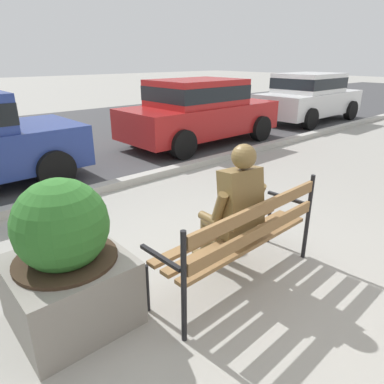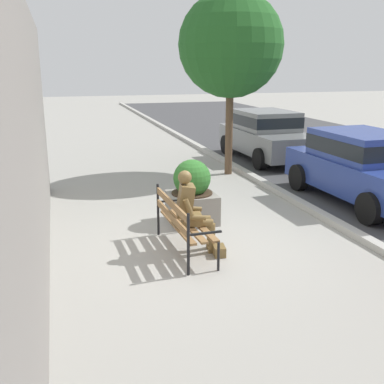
# 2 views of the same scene
# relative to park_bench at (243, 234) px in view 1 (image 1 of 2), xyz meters

# --- Properties ---
(ground_plane) EXTENTS (80.00, 80.00, 0.00)m
(ground_plane) POSITION_rel_park_bench_xyz_m (-0.25, 0.27, -0.54)
(ground_plane) COLOR #9E9B93
(curb_stone) EXTENTS (60.00, 0.20, 0.12)m
(curb_stone) POSITION_rel_park_bench_xyz_m (-0.25, 3.17, -0.48)
(curb_stone) COLOR #B2AFA8
(curb_stone) RESTS_ON ground
(park_bench) EXTENTS (1.82, 0.60, 0.95)m
(park_bench) POSITION_rel_park_bench_xyz_m (0.00, 0.00, 0.00)
(park_bench) COLOR olive
(park_bench) RESTS_ON ground
(bronze_statue_seated) EXTENTS (0.72, 0.79, 1.37)m
(bronze_statue_seated) POSITION_rel_park_bench_xyz_m (0.06, 0.21, 0.12)
(bronze_statue_seated) COLOR brown
(bronze_statue_seated) RESTS_ON ground
(concrete_planter) EXTENTS (0.88, 0.88, 1.24)m
(concrete_planter) POSITION_rel_park_bench_xyz_m (-1.41, 0.60, 0.01)
(concrete_planter) COLOR gray
(concrete_planter) RESTS_ON ground
(parked_car_red) EXTENTS (4.13, 1.98, 1.56)m
(parked_car_red) POSITION_rel_park_bench_xyz_m (3.68, 4.64, 0.30)
(parked_car_red) COLOR #B21E1E
(parked_car_red) RESTS_ON ground
(parked_car_white) EXTENTS (4.13, 1.98, 1.56)m
(parked_car_white) POSITION_rel_park_bench_xyz_m (8.64, 4.64, 0.30)
(parked_car_white) COLOR silver
(parked_car_white) RESTS_ON ground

